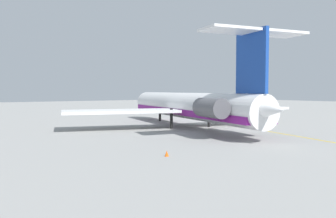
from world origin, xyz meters
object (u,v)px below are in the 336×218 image
Objects in this scene: safety_cone_tail at (200,114)px; main_jetliner at (191,106)px; safety_cone_nose at (167,154)px; ground_crew_near_nose at (240,112)px.

main_jetliner is at bearing 136.27° from safety_cone_tail.
safety_cone_tail is (40.94, -39.40, 0.00)m from safety_cone_nose.
safety_cone_tail is at bearing -31.30° from main_jetliner.
safety_cone_tail is (9.87, 4.01, -0.82)m from ground_crew_near_nose.
ground_crew_near_nose is (12.62, -25.53, -2.62)m from main_jetliner.
main_jetliner is at bearing -44.11° from safety_cone_nose.
main_jetliner is 84.57× the size of safety_cone_nose.
safety_cone_nose is at bearing 136.09° from safety_cone_tail.
safety_cone_tail is at bearing -96.45° from ground_crew_near_nose.
safety_cone_nose is at bearing 7.01° from ground_crew_near_nose.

